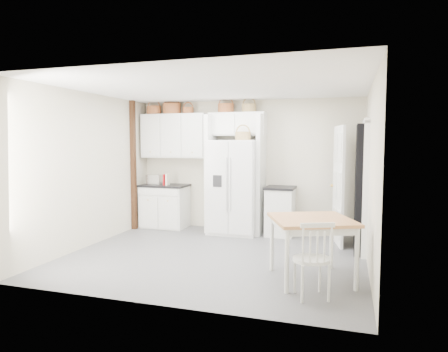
% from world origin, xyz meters
% --- Properties ---
extents(floor, '(4.50, 4.50, 0.00)m').
position_xyz_m(floor, '(0.00, 0.00, 0.00)').
color(floor, '#505054').
rests_on(floor, ground).
extents(ceiling, '(4.50, 4.50, 0.00)m').
position_xyz_m(ceiling, '(0.00, 0.00, 2.60)').
color(ceiling, white).
rests_on(ceiling, wall_back).
extents(wall_back, '(4.50, 0.00, 4.50)m').
position_xyz_m(wall_back, '(0.00, 2.00, 1.30)').
color(wall_back, beige).
rests_on(wall_back, floor).
extents(wall_left, '(0.00, 4.00, 4.00)m').
position_xyz_m(wall_left, '(-2.25, 0.00, 1.30)').
color(wall_left, beige).
rests_on(wall_left, floor).
extents(wall_right, '(0.00, 4.00, 4.00)m').
position_xyz_m(wall_right, '(2.25, 0.00, 1.30)').
color(wall_right, beige).
rests_on(wall_right, floor).
extents(refrigerator, '(0.93, 0.75, 1.81)m').
position_xyz_m(refrigerator, '(-0.15, 1.61, 0.90)').
color(refrigerator, silver).
rests_on(refrigerator, floor).
extents(base_cab_left, '(0.92, 0.58, 0.85)m').
position_xyz_m(base_cab_left, '(-1.68, 1.70, 0.43)').
color(base_cab_left, silver).
rests_on(base_cab_left, floor).
extents(base_cab_right, '(0.50, 0.61, 0.89)m').
position_xyz_m(base_cab_right, '(0.74, 1.70, 0.44)').
color(base_cab_right, silver).
rests_on(base_cab_right, floor).
extents(dining_table, '(1.26, 1.26, 0.80)m').
position_xyz_m(dining_table, '(1.53, -0.68, 0.40)').
color(dining_table, '#9F6B2F').
rests_on(dining_table, floor).
extents(windsor_chair, '(0.55, 0.53, 0.88)m').
position_xyz_m(windsor_chair, '(1.58, -1.27, 0.44)').
color(windsor_chair, silver).
rests_on(windsor_chair, floor).
extents(counter_left, '(0.96, 0.62, 0.04)m').
position_xyz_m(counter_left, '(-1.68, 1.70, 0.87)').
color(counter_left, black).
rests_on(counter_left, base_cab_left).
extents(counter_right, '(0.54, 0.65, 0.04)m').
position_xyz_m(counter_right, '(0.74, 1.70, 0.91)').
color(counter_right, black).
rests_on(counter_right, base_cab_right).
extents(toaster, '(0.30, 0.18, 0.21)m').
position_xyz_m(toaster, '(-1.89, 1.65, 1.00)').
color(toaster, silver).
rests_on(toaster, counter_left).
extents(cookbook_red, '(0.05, 0.15, 0.23)m').
position_xyz_m(cookbook_red, '(-1.62, 1.62, 1.01)').
color(cookbook_red, '#9F0A10').
rests_on(cookbook_red, counter_left).
extents(cookbook_cream, '(0.05, 0.16, 0.24)m').
position_xyz_m(cookbook_cream, '(-1.57, 1.62, 1.01)').
color(cookbook_cream, beige).
rests_on(cookbook_cream, counter_left).
extents(basket_upper_a, '(0.31, 0.31, 0.17)m').
position_xyz_m(basket_upper_a, '(-1.97, 1.83, 2.44)').
color(basket_upper_a, brown).
rests_on(basket_upper_a, upper_cabinet).
extents(basket_upper_b, '(0.37, 0.37, 0.22)m').
position_xyz_m(basket_upper_b, '(-1.56, 1.83, 2.46)').
color(basket_upper_b, brown).
rests_on(basket_upper_b, upper_cabinet).
extents(basket_upper_c, '(0.23, 0.23, 0.13)m').
position_xyz_m(basket_upper_c, '(-1.19, 1.83, 2.42)').
color(basket_upper_c, brown).
rests_on(basket_upper_c, upper_cabinet).
extents(basket_bridge_a, '(0.32, 0.32, 0.18)m').
position_xyz_m(basket_bridge_a, '(-0.39, 1.83, 2.44)').
color(basket_bridge_a, brown).
rests_on(basket_bridge_a, bridge_cabinet).
extents(basket_bridge_b, '(0.28, 0.28, 0.16)m').
position_xyz_m(basket_bridge_b, '(0.08, 1.83, 2.43)').
color(basket_bridge_b, brown).
rests_on(basket_bridge_b, bridge_cabinet).
extents(basket_fridge_b, '(0.29, 0.29, 0.16)m').
position_xyz_m(basket_fridge_b, '(0.05, 1.51, 1.89)').
color(basket_fridge_b, brown).
rests_on(basket_fridge_b, refrigerator).
extents(upper_cabinet, '(1.40, 0.34, 0.90)m').
position_xyz_m(upper_cabinet, '(-1.50, 1.83, 1.90)').
color(upper_cabinet, silver).
rests_on(upper_cabinet, wall_back).
extents(bridge_cabinet, '(1.12, 0.34, 0.45)m').
position_xyz_m(bridge_cabinet, '(-0.15, 1.83, 2.12)').
color(bridge_cabinet, silver).
rests_on(bridge_cabinet, wall_back).
extents(fridge_panel_left, '(0.08, 0.60, 2.30)m').
position_xyz_m(fridge_panel_left, '(-0.66, 1.70, 1.15)').
color(fridge_panel_left, silver).
rests_on(fridge_panel_left, floor).
extents(fridge_panel_right, '(0.08, 0.60, 2.30)m').
position_xyz_m(fridge_panel_right, '(0.36, 1.70, 1.15)').
color(fridge_panel_right, silver).
rests_on(fridge_panel_right, floor).
extents(trim_post, '(0.09, 0.09, 2.60)m').
position_xyz_m(trim_post, '(-2.20, 1.35, 1.30)').
color(trim_post, '#3C240F').
rests_on(trim_post, floor).
extents(doorway_void, '(0.18, 0.85, 2.05)m').
position_xyz_m(doorway_void, '(2.16, 1.00, 1.02)').
color(doorway_void, black).
rests_on(doorway_void, floor).
extents(door_slab, '(0.21, 0.79, 2.05)m').
position_xyz_m(door_slab, '(1.80, 1.33, 1.02)').
color(door_slab, white).
rests_on(door_slab, floor).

